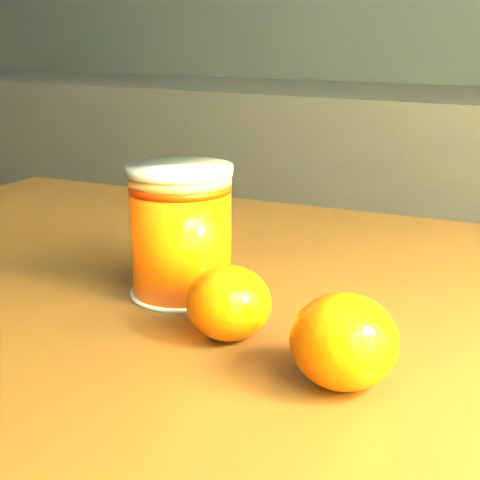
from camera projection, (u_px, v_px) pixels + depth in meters
The scene contains 5 objects.
kitchen_counter at pixel (231, 234), 2.05m from camera, with size 3.15×0.60×0.90m, color #4B4C50.
table at pixel (246, 446), 0.52m from camera, with size 1.20×0.94×0.81m.
juice_glass at pixel (181, 232), 0.54m from camera, with size 0.08×0.08×0.11m.
orange_front at pixel (229, 303), 0.47m from camera, with size 0.06×0.06×0.05m, color #EF6204.
orange_back at pixel (344, 341), 0.40m from camera, with size 0.07×0.07×0.06m, color #EF6204.
Camera 1 is at (1.18, -0.13, 1.01)m, focal length 50.00 mm.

